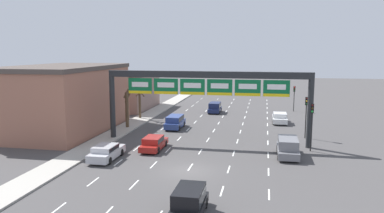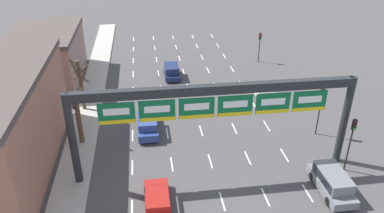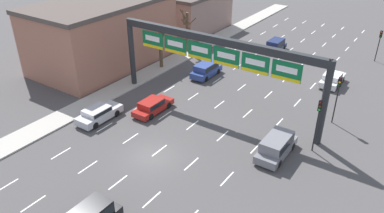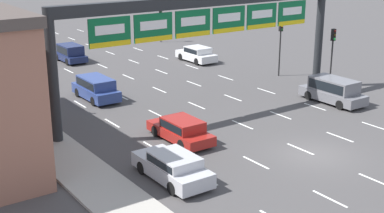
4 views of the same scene
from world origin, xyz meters
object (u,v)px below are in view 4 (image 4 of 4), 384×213
Objects in this scene: suv_blue at (96,87)px; traffic_light_near_gantry at (281,37)px; car_white at (197,54)px; car_silver at (173,166)px; traffic_light_mid_block at (161,16)px; suv_navy at (70,52)px; tree_bare_closest at (14,77)px; traffic_light_far_end at (333,47)px; sign_gantry at (209,22)px; suv_grey at (333,89)px; car_red at (181,129)px.

traffic_light_near_gantry is at bearing -8.91° from suv_blue.
car_silver is at bearing -128.02° from car_white.
car_white is 1.07× the size of traffic_light_mid_block.
suv_navy is 0.77× the size of tree_bare_closest.
traffic_light_far_end is (18.75, 6.61, 2.66)m from car_silver.
tree_bare_closest reaches higher than traffic_light_mid_block.
tree_bare_closest is at bearing -124.36° from suv_navy.
traffic_light_near_gantry is at bearing 21.71° from sign_gantry.
suv_grey is 1.09× the size of car_white.
traffic_light_far_end reaches higher than suv_blue.
traffic_light_near_gantry is at bearing 89.59° from traffic_light_far_end.
car_silver is at bearing -120.94° from traffic_light_mid_block.
suv_navy reaches higher than car_silver.
suv_grey is at bearing -66.66° from suv_navy.
car_silver is 20.06m from traffic_light_far_end.
traffic_light_far_end is (10.73, -1.34, -2.65)m from sign_gantry.
traffic_light_far_end is 0.91× the size of tree_bare_closest.
suv_blue is (-0.36, 10.59, 0.18)m from car_red.
car_red is (-4.75, -3.82, -5.32)m from sign_gantry.
traffic_light_mid_block is at bearing 89.76° from traffic_light_near_gantry.
tree_bare_closest is at bearing 102.83° from car_silver.
traffic_light_near_gantry is at bearing 33.08° from car_silver.
suv_navy reaches higher than car_red.
suv_grey reaches higher than suv_blue.
car_silver is at bearing -77.17° from tree_bare_closest.
traffic_light_near_gantry is 0.91× the size of tree_bare_closest.
tree_bare_closest is at bearing -159.97° from car_white.
car_red is 10.60m from suv_blue.
traffic_light_near_gantry is (18.79, 12.24, 2.63)m from car_silver.
car_white is (12.99, 16.67, 0.03)m from car_red.
suv_blue is 0.87× the size of tree_bare_closest.
sign_gantry reaches higher than car_white.
car_white is 0.93× the size of traffic_light_near_gantry.
car_white is 0.95× the size of car_silver.
car_red is at bearing -119.70° from traffic_light_mid_block.
traffic_light_mid_block is (15.95, 16.75, 2.06)m from suv_blue.
traffic_light_mid_block reaches higher than suv_navy.
car_silver is 22.58m from traffic_light_near_gantry.
traffic_light_near_gantry is 0.99× the size of traffic_light_far_end.
suv_navy is at bearing 94.84° from sign_gantry.
suv_grey is at bearing -89.46° from car_white.
car_red is 0.89× the size of tree_bare_closest.
suv_grey is 4.08m from traffic_light_far_end.
car_silver is at bearing -135.24° from sign_gantry.
sign_gantry is at bearing -114.76° from traffic_light_mid_block.
traffic_light_mid_block is at bearing 60.30° from car_red.
car_red is 31.55m from traffic_light_mid_block.
suv_navy is at bearing 82.52° from car_red.
car_white is (-0.15, 16.51, -0.21)m from suv_grey.
suv_navy is 0.88× the size of suv_blue.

